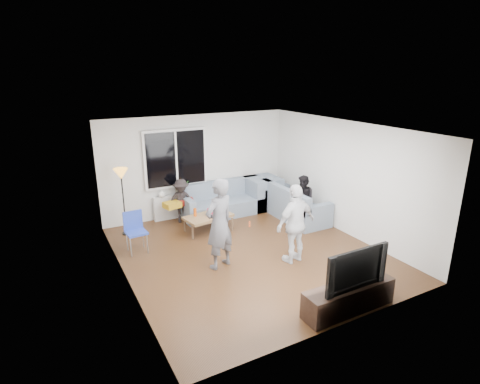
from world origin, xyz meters
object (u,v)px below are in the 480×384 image
sofa_right_section (295,202)px  player_right (296,224)px  side_chair (136,233)px  coffee_table (209,223)px  floor_lamp (124,202)px  player_left (219,224)px  spectator_right (303,199)px  television (352,266)px  spectator_back (181,201)px  tv_console (349,298)px  sofa_back_section (225,199)px

sofa_right_section → player_right: (-1.41, -1.94, 0.37)m
sofa_right_section → player_right: player_right is taller
side_chair → player_right: player_right is taller
coffee_table → sofa_right_section: bearing=-5.5°
side_chair → floor_lamp: floor_lamp is taller
side_chair → player_right: bearing=-39.0°
sofa_right_section → player_right: 2.43m
coffee_table → player_left: player_left is taller
coffee_table → spectator_right: (2.32, -0.57, 0.40)m
television → player_left: bearing=117.6°
player_right → spectator_back: size_ratio=1.44×
coffee_table → tv_console: 3.99m
spectator_right → television: (-1.64, -3.36, 0.18)m
sofa_back_section → tv_console: sofa_back_section is taller
tv_console → television: bearing=180.0°
spectator_right → spectator_back: size_ratio=1.08×
floor_lamp → player_right: 3.96m
television → spectator_right: bearing=64.0°
player_right → spectator_right: size_ratio=1.33×
spectator_right → tv_console: bearing=-37.1°
coffee_table → player_left: 1.87m
sofa_right_section → tv_console: size_ratio=1.25×
sofa_back_section → television: television is taller
floor_lamp → tv_console: 5.32m
television → spectator_back: bearing=102.0°
tv_console → television: size_ratio=1.37×
sofa_right_section → television: bearing=156.2°
television → sofa_back_section: bearing=88.0°
player_right → spectator_right: 2.13m
tv_console → player_right: bearing=82.6°
player_right → spectator_back: (-1.25, 3.04, -0.24)m
player_left → spectator_back: (0.16, 2.54, -0.33)m
spectator_back → television: 4.91m
sofa_back_section → sofa_right_section: bearing=-36.0°
floor_lamp → player_left: (1.25, -2.44, 0.11)m
spectator_right → television: spectator_right is taller
sofa_back_section → spectator_back: bearing=178.6°
side_chair → television: television is taller
spectator_right → spectator_back: bearing=-129.6°
sofa_right_section → spectator_back: spectator_back is taller
player_right → television: size_ratio=1.37×
coffee_table → player_right: size_ratio=0.69×
floor_lamp → side_chair: bearing=-90.0°
player_right → tv_console: size_ratio=1.00×
sofa_back_section → player_left: player_left is taller
player_left → tv_console: bearing=98.2°
sofa_right_section → spectator_back: (-2.66, 1.09, 0.13)m
tv_console → spectator_back: bearing=102.0°
sofa_back_section → floor_lamp: (-2.60, -0.07, 0.36)m
sofa_back_section → side_chair: bearing=-156.6°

